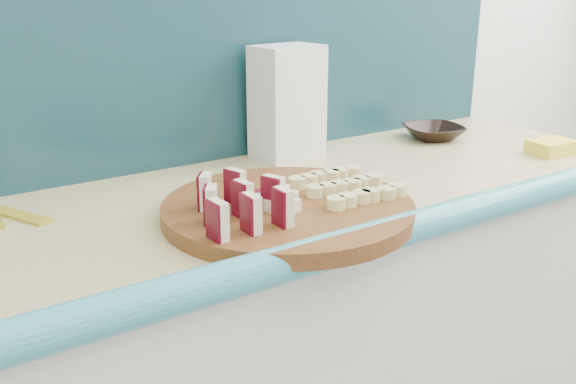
# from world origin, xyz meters

# --- Properties ---
(backsplash) EXTENTS (2.20, 0.02, 0.50)m
(backsplash) POSITION_xyz_m (0.10, 1.79, 1.16)
(backsplash) COLOR teal
(backsplash) RESTS_ON kitchen_counter
(cutting_board) EXTENTS (0.48, 0.48, 0.03)m
(cutting_board) POSITION_xyz_m (0.24, 1.36, 0.92)
(cutting_board) COLOR #49220F
(cutting_board) RESTS_ON kitchen_counter
(apple_wedges) EXTENTS (0.16, 0.18, 0.06)m
(apple_wedges) POSITION_xyz_m (0.12, 1.34, 0.97)
(apple_wedges) COLOR beige
(apple_wedges) RESTS_ON cutting_board
(apple_chunks) EXTENTS (0.06, 0.07, 0.02)m
(apple_chunks) POSITION_xyz_m (0.21, 1.36, 0.95)
(apple_chunks) COLOR #F4E5C3
(apple_chunks) RESTS_ON cutting_board
(banana_slices) EXTENTS (0.18, 0.18, 0.02)m
(banana_slices) POSITION_xyz_m (0.36, 1.36, 0.95)
(banana_slices) COLOR #DFD688
(banana_slices) RESTS_ON cutting_board
(brown_bowl) EXTENTS (0.19, 0.19, 0.04)m
(brown_bowl) POSITION_xyz_m (0.89, 1.64, 0.93)
(brown_bowl) COLOR black
(brown_bowl) RESTS_ON kitchen_counter
(flour_bag) EXTENTS (0.17, 0.12, 0.27)m
(flour_bag) POSITION_xyz_m (0.46, 1.71, 1.04)
(flour_bag) COLOR silver
(flour_bag) RESTS_ON kitchen_counter
(sponge) EXTENTS (0.12, 0.09, 0.03)m
(sponge) POSITION_xyz_m (1.02, 1.37, 0.93)
(sponge) COLOR #F6ED40
(sponge) RESTS_ON kitchen_counter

